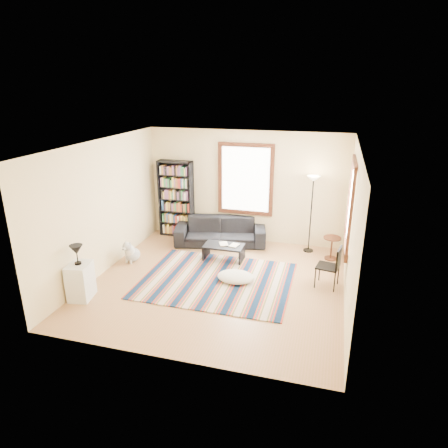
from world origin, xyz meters
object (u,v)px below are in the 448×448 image
(sofa, at_px, (220,231))
(side_table, at_px, (331,248))
(bookshelf, at_px, (176,199))
(floor_lamp, at_px, (311,215))
(coffee_table, at_px, (224,252))
(white_cabinet, at_px, (81,281))
(floor_cushion, at_px, (236,277))
(folding_chair, at_px, (328,267))
(dog, at_px, (132,251))

(sofa, bearing_deg, side_table, -17.72)
(bookshelf, height_order, floor_lamp, bookshelf)
(coffee_table, relative_size, side_table, 1.67)
(bookshelf, relative_size, white_cabinet, 2.86)
(bookshelf, distance_m, floor_cushion, 3.18)
(coffee_table, relative_size, floor_cushion, 1.16)
(floor_cushion, distance_m, folding_chair, 1.86)
(sofa, relative_size, floor_cushion, 2.91)
(floor_cushion, bearing_deg, folding_chair, 9.02)
(white_cabinet, bearing_deg, floor_cushion, 18.17)
(bookshelf, relative_size, side_table, 3.70)
(side_table, height_order, white_cabinet, white_cabinet)
(floor_cushion, relative_size, dog, 1.51)
(side_table, bearing_deg, floor_lamp, 147.97)
(coffee_table, height_order, dog, dog)
(side_table, distance_m, white_cabinet, 5.46)
(coffee_table, relative_size, folding_chair, 1.05)
(floor_lamp, height_order, dog, floor_lamp)
(bookshelf, bearing_deg, sofa, -11.92)
(folding_chair, bearing_deg, floor_lamp, 116.54)
(side_table, xyz_separation_m, white_cabinet, (-4.50, -3.10, 0.08))
(folding_chair, height_order, dog, folding_chair)
(coffee_table, bearing_deg, folding_chair, -16.07)
(floor_cushion, distance_m, side_table, 2.49)
(bookshelf, xyz_separation_m, floor_lamp, (3.47, -0.17, -0.07))
(coffee_table, xyz_separation_m, side_table, (2.38, 0.70, 0.09))
(coffee_table, xyz_separation_m, dog, (-1.99, -0.64, 0.08))
(folding_chair, bearing_deg, sofa, 159.75)
(coffee_table, height_order, floor_lamp, floor_lamp)
(side_table, height_order, folding_chair, folding_chair)
(bookshelf, xyz_separation_m, white_cabinet, (-0.49, -3.60, -0.65))
(bookshelf, distance_m, side_table, 4.11)
(bookshelf, xyz_separation_m, dog, (-0.36, -1.84, -0.74))
(bookshelf, height_order, floor_cushion, bookshelf)
(floor_lamp, relative_size, folding_chair, 2.16)
(floor_lamp, relative_size, side_table, 3.44)
(coffee_table, height_order, side_table, side_table)
(white_cabinet, distance_m, dog, 1.77)
(bookshelf, bearing_deg, coffee_table, -36.45)
(floor_lamp, bearing_deg, sofa, -177.39)
(sofa, bearing_deg, floor_cushion, -77.96)
(sofa, relative_size, folding_chair, 2.62)
(side_table, relative_size, white_cabinet, 0.77)
(sofa, height_order, folding_chair, folding_chair)
(white_cabinet, bearing_deg, coffee_table, 38.09)
(floor_cushion, relative_size, side_table, 1.43)
(white_cabinet, bearing_deg, floor_lamp, 30.48)
(dog, bearing_deg, floor_cushion, 1.86)
(floor_cushion, distance_m, white_cabinet, 3.03)
(sofa, height_order, bookshelf, bookshelf)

